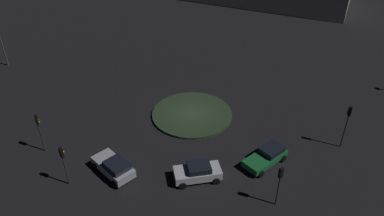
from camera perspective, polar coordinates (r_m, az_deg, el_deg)
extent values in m
plane|color=black|center=(38.95, 0.00, -1.07)|extent=(113.99, 113.99, 0.00)
cylinder|color=#2D4228|center=(38.88, 0.00, -0.92)|extent=(8.24, 8.24, 0.25)
cube|color=silver|center=(32.54, -11.83, -8.69)|extent=(4.33, 2.90, 0.73)
cube|color=black|center=(31.68, -11.27, -8.48)|extent=(2.30, 2.08, 0.52)
cylinder|color=black|center=(33.44, -14.43, -8.59)|extent=(0.70, 0.41, 0.66)
cylinder|color=black|center=(34.06, -11.87, -7.25)|extent=(0.70, 0.41, 0.66)
cylinder|color=black|center=(31.56, -11.64, -11.23)|extent=(0.70, 0.41, 0.66)
cylinder|color=black|center=(32.21, -8.98, -9.73)|extent=(0.70, 0.41, 0.66)
cube|color=white|center=(31.39, 0.83, -9.78)|extent=(4.06, 3.77, 0.70)
cube|color=black|center=(31.00, 1.08, -8.95)|extent=(2.39, 2.34, 0.49)
cylinder|color=black|center=(30.86, -1.42, -11.66)|extent=(0.62, 0.56, 0.62)
cylinder|color=black|center=(32.07, -1.94, -9.51)|extent=(0.62, 0.56, 0.62)
cylinder|color=black|center=(31.28, 3.68, -10.96)|extent=(0.62, 0.56, 0.62)
cylinder|color=black|center=(32.48, 2.94, -8.87)|extent=(0.62, 0.56, 0.62)
cube|color=#1E7238|center=(33.41, 10.95, -7.47)|extent=(3.10, 4.45, 0.56)
cube|color=black|center=(33.58, 11.95, -6.16)|extent=(2.14, 2.38, 0.51)
cylinder|color=black|center=(32.33, 10.38, -9.76)|extent=(0.43, 0.66, 0.62)
cylinder|color=black|center=(33.11, 8.07, -8.22)|extent=(0.43, 0.66, 0.62)
cylinder|color=black|center=(34.17, 13.63, -7.42)|extent=(0.43, 0.66, 0.62)
cylinder|color=black|center=(34.91, 11.38, -6.03)|extent=(0.43, 0.66, 0.62)
cylinder|color=#2D2D2D|center=(29.62, 12.82, -12.17)|extent=(0.12, 0.12, 2.84)
cube|color=black|center=(28.33, 13.29, -9.54)|extent=(0.35, 0.37, 0.90)
sphere|color=#3F0C0C|center=(28.22, 13.17, -8.96)|extent=(0.20, 0.20, 0.20)
sphere|color=yellow|center=(28.40, 13.10, -9.36)|extent=(0.20, 0.20, 0.20)
sphere|color=#0F3819|center=(28.58, 13.03, -9.76)|extent=(0.20, 0.20, 0.20)
cylinder|color=#2D2D2D|center=(32.05, -18.51, -8.98)|extent=(0.12, 0.12, 2.89)
cube|color=black|center=(30.84, -19.14, -6.39)|extent=(0.35, 0.30, 0.90)
sphere|color=#3F0C0C|center=(30.72, -19.00, -5.89)|extent=(0.20, 0.20, 0.20)
sphere|color=yellow|center=(30.88, -18.90, -6.28)|extent=(0.20, 0.20, 0.20)
sphere|color=#0F3819|center=(31.05, -18.81, -6.66)|extent=(0.20, 0.20, 0.20)
cylinder|color=#2D2D2D|center=(36.10, -21.78, -4.18)|extent=(0.12, 0.12, 3.00)
cube|color=black|center=(35.01, -22.44, -1.67)|extent=(0.37, 0.36, 0.90)
sphere|color=#3F0C0C|center=(34.86, -22.30, -1.25)|extent=(0.20, 0.20, 0.20)
sphere|color=#4C380F|center=(35.01, -22.21, -1.62)|extent=(0.20, 0.20, 0.20)
sphere|color=#1EE53F|center=(35.15, -22.11, -1.97)|extent=(0.20, 0.20, 0.20)
cylinder|color=#2D2D2D|center=(36.51, 22.03, -3.30)|extent=(0.12, 0.12, 3.49)
cube|color=black|center=(35.31, 22.78, -0.45)|extent=(0.26, 0.33, 0.90)
sphere|color=red|center=(35.16, 22.64, -0.04)|extent=(0.20, 0.20, 0.20)
sphere|color=#4C380F|center=(35.30, 22.55, -0.40)|extent=(0.20, 0.20, 0.20)
sphere|color=#0F3819|center=(35.44, 22.46, -0.76)|extent=(0.20, 0.20, 0.20)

